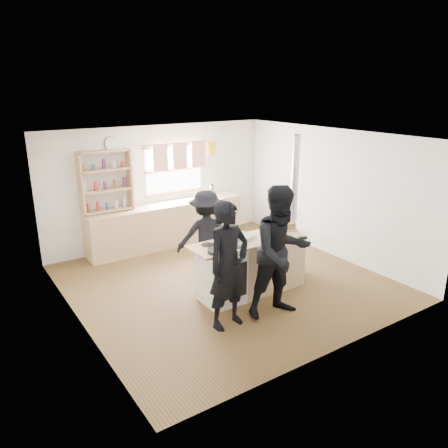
{
  "coord_description": "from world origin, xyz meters",
  "views": [
    {
      "loc": [
        -3.87,
        -5.76,
        3.28
      ],
      "look_at": [
        -0.1,
        -0.1,
        1.1
      ],
      "focal_mm": 35.0,
      "sensor_mm": 36.0,
      "label": 1
    }
  ],
  "objects_px": {
    "flue_heater": "(292,240)",
    "person_near_left": "(228,266)",
    "roast_tray": "(243,237)",
    "person_far": "(206,235)",
    "thermos": "(212,191)",
    "person_near_right": "(281,252)",
    "skillet_greens": "(219,251)",
    "stockpot_counter": "(274,228)",
    "stockpot_stove": "(223,238)",
    "cooking_island": "(252,265)",
    "bread_board": "(288,227)"
  },
  "relations": [
    {
      "from": "thermos",
      "to": "person_near_right",
      "type": "relative_size",
      "value": 0.14
    },
    {
      "from": "bread_board",
      "to": "person_far",
      "type": "bearing_deg",
      "value": 141.98
    },
    {
      "from": "person_far",
      "to": "thermos",
      "type": "bearing_deg",
      "value": -101.16
    },
    {
      "from": "skillet_greens",
      "to": "stockpot_stove",
      "type": "height_order",
      "value": "stockpot_stove"
    },
    {
      "from": "flue_heater",
      "to": "person_near_right",
      "type": "relative_size",
      "value": 1.27
    },
    {
      "from": "bread_board",
      "to": "flue_heater",
      "type": "distance_m",
      "value": 0.44
    },
    {
      "from": "cooking_island",
      "to": "flue_heater",
      "type": "bearing_deg",
      "value": 9.61
    },
    {
      "from": "cooking_island",
      "to": "roast_tray",
      "type": "relative_size",
      "value": 4.54
    },
    {
      "from": "cooking_island",
      "to": "person_near_right",
      "type": "bearing_deg",
      "value": -96.35
    },
    {
      "from": "stockpot_stove",
      "to": "person_far",
      "type": "height_order",
      "value": "person_far"
    },
    {
      "from": "cooking_island",
      "to": "stockpot_counter",
      "type": "distance_m",
      "value": 0.72
    },
    {
      "from": "roast_tray",
      "to": "bread_board",
      "type": "distance_m",
      "value": 0.91
    },
    {
      "from": "roast_tray",
      "to": "person_near_left",
      "type": "bearing_deg",
      "value": -136.89
    },
    {
      "from": "stockpot_stove",
      "to": "person_near_left",
      "type": "bearing_deg",
      "value": -118.32
    },
    {
      "from": "person_near_left",
      "to": "person_far",
      "type": "relative_size",
      "value": 1.15
    },
    {
      "from": "thermos",
      "to": "flue_heater",
      "type": "relative_size",
      "value": 0.11
    },
    {
      "from": "stockpot_counter",
      "to": "person_near_right",
      "type": "xyz_separation_m",
      "value": [
        -0.54,
        -0.81,
        -0.05
      ]
    },
    {
      "from": "thermos",
      "to": "bread_board",
      "type": "distance_m",
      "value": 2.77
    },
    {
      "from": "stockpot_counter",
      "to": "stockpot_stove",
      "type": "bearing_deg",
      "value": 173.76
    },
    {
      "from": "skillet_greens",
      "to": "thermos",
      "type": "bearing_deg",
      "value": 59.41
    },
    {
      "from": "skillet_greens",
      "to": "roast_tray",
      "type": "height_order",
      "value": "roast_tray"
    },
    {
      "from": "thermos",
      "to": "person_near_right",
      "type": "distance_m",
      "value": 3.73
    },
    {
      "from": "cooking_island",
      "to": "stockpot_stove",
      "type": "xyz_separation_m",
      "value": [
        -0.5,
        0.11,
        0.54
      ]
    },
    {
      "from": "thermos",
      "to": "stockpot_counter",
      "type": "relative_size",
      "value": 0.92
    },
    {
      "from": "bread_board",
      "to": "person_near_left",
      "type": "height_order",
      "value": "person_near_left"
    },
    {
      "from": "thermos",
      "to": "skillet_greens",
      "type": "bearing_deg",
      "value": -120.59
    },
    {
      "from": "skillet_greens",
      "to": "person_near_left",
      "type": "xyz_separation_m",
      "value": [
        -0.13,
        -0.45,
        -0.05
      ]
    },
    {
      "from": "person_far",
      "to": "bread_board",
      "type": "bearing_deg",
      "value": 165.43
    },
    {
      "from": "thermos",
      "to": "flue_heater",
      "type": "distance_m",
      "value": 2.63
    },
    {
      "from": "thermos",
      "to": "person_near_left",
      "type": "relative_size",
      "value": 0.15
    },
    {
      "from": "person_near_left",
      "to": "person_near_right",
      "type": "bearing_deg",
      "value": -16.51
    },
    {
      "from": "thermos",
      "to": "stockpot_counter",
      "type": "distance_m",
      "value": 2.82
    },
    {
      "from": "skillet_greens",
      "to": "person_near_right",
      "type": "distance_m",
      "value": 0.91
    },
    {
      "from": "skillet_greens",
      "to": "roast_tray",
      "type": "relative_size",
      "value": 1.06
    },
    {
      "from": "flue_heater",
      "to": "cooking_island",
      "type": "bearing_deg",
      "value": -170.39
    },
    {
      "from": "bread_board",
      "to": "person_near_right",
      "type": "bearing_deg",
      "value": -136.51
    },
    {
      "from": "bread_board",
      "to": "person_near_left",
      "type": "xyz_separation_m",
      "value": [
        -1.68,
        -0.67,
        -0.07
      ]
    },
    {
      "from": "thermos",
      "to": "stockpot_counter",
      "type": "height_order",
      "value": "thermos"
    },
    {
      "from": "roast_tray",
      "to": "flue_heater",
      "type": "distance_m",
      "value": 1.2
    },
    {
      "from": "skillet_greens",
      "to": "stockpot_stove",
      "type": "xyz_separation_m",
      "value": [
        0.28,
        0.31,
        0.05
      ]
    },
    {
      "from": "roast_tray",
      "to": "person_far",
      "type": "relative_size",
      "value": 0.27
    },
    {
      "from": "flue_heater",
      "to": "person_near_left",
      "type": "bearing_deg",
      "value": -156.79
    },
    {
      "from": "thermos",
      "to": "person_near_left",
      "type": "xyz_separation_m",
      "value": [
        -1.89,
        -3.42,
        -0.12
      ]
    },
    {
      "from": "stockpot_counter",
      "to": "bread_board",
      "type": "relative_size",
      "value": 0.89
    },
    {
      "from": "roast_tray",
      "to": "bread_board",
      "type": "xyz_separation_m",
      "value": [
        0.91,
        -0.05,
        0.02
      ]
    },
    {
      "from": "skillet_greens",
      "to": "stockpot_stove",
      "type": "relative_size",
      "value": 2.27
    },
    {
      "from": "flue_heater",
      "to": "thermos",
      "type": "bearing_deg",
      "value": 90.74
    },
    {
      "from": "roast_tray",
      "to": "person_near_left",
      "type": "relative_size",
      "value": 0.24
    },
    {
      "from": "stockpot_stove",
      "to": "flue_heater",
      "type": "relative_size",
      "value": 0.08
    },
    {
      "from": "skillet_greens",
      "to": "person_near_right",
      "type": "relative_size",
      "value": 0.24
    }
  ]
}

